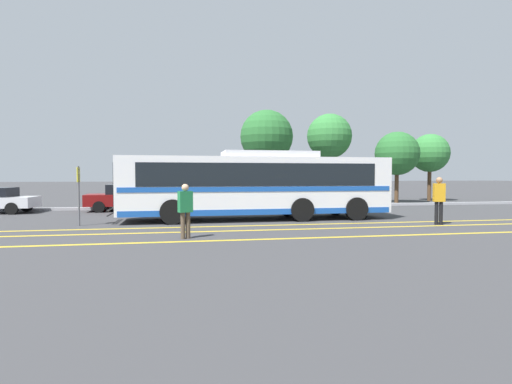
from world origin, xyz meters
name	(u,v)px	position (x,y,z in m)	size (l,w,h in m)	color
ground_plane	(235,219)	(0.00, 0.00, 0.00)	(220.00, 220.00, 0.00)	#38383A
lane_strip_0	(266,225)	(0.95, -2.30, 0.00)	(0.20, 31.62, 0.01)	gold
lane_strip_1	(273,230)	(0.95, -3.60, 0.00)	(0.20, 31.62, 0.01)	gold
lane_strip_2	(288,239)	(0.95, -5.60, 0.00)	(0.20, 31.62, 0.01)	gold
curb_strip	(237,207)	(0.95, 6.24, 0.07)	(39.62, 0.36, 0.15)	#99999E
transit_bus	(256,184)	(0.96, -0.10, 1.56)	(11.97, 2.78, 2.99)	silver
parked_car_1	(126,197)	(-5.34, 5.42, 0.73)	(4.28, 2.19, 1.45)	maroon
pedestrian_0	(185,208)	(-2.15, -5.04, 0.96)	(0.47, 0.37, 1.68)	brown
pedestrian_1	(439,197)	(7.70, -3.29, 1.08)	(0.46, 0.33, 1.88)	black
bus_stop_sign	(79,188)	(-6.17, -1.18, 1.46)	(0.07, 0.40, 2.30)	#59595E
tree_0	(397,154)	(12.63, 8.54, 3.47)	(3.07, 3.07, 5.02)	#513823
tree_1	(430,153)	(16.19, 10.05, 3.62)	(2.88, 2.88, 5.08)	#513823
tree_2	(267,137)	(3.37, 9.26, 4.57)	(3.59, 3.59, 6.38)	#513823
tree_3	(329,137)	(8.27, 10.33, 4.77)	(3.25, 3.25, 6.42)	#513823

